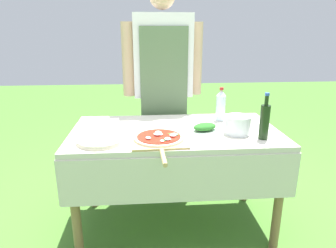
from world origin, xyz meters
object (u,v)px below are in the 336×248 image
object	(u,v)px
prep_table	(175,145)
water_bottle	(221,105)
herb_container	(205,127)
oil_bottle	(265,121)
mixing_tub	(238,125)
plate_stack	(100,141)
pizza_on_peel	(159,139)
person_cook	(163,76)

from	to	relation	value
prep_table	water_bottle	world-z (taller)	water_bottle
herb_container	water_bottle	bearing A→B (deg)	56.42
oil_bottle	mixing_tub	world-z (taller)	oil_bottle
water_bottle	prep_table	bearing A→B (deg)	-151.02
oil_bottle	water_bottle	world-z (taller)	oil_bottle
mixing_tub	plate_stack	distance (m)	0.85
water_bottle	plate_stack	xyz separation A→B (m)	(-0.81, -0.40, -0.10)
mixing_tub	plate_stack	world-z (taller)	mixing_tub
pizza_on_peel	plate_stack	bearing A→B (deg)	176.93
mixing_tub	water_bottle	bearing A→B (deg)	96.93
oil_bottle	water_bottle	xyz separation A→B (m)	(-0.16, 0.41, 0.00)
prep_table	plate_stack	world-z (taller)	plate_stack
water_bottle	mixing_tub	bearing A→B (deg)	-83.07
person_cook	prep_table	bearing A→B (deg)	92.36
prep_table	plate_stack	xyz separation A→B (m)	(-0.46, -0.20, 0.12)
herb_container	plate_stack	bearing A→B (deg)	-166.63
pizza_on_peel	oil_bottle	bearing A→B (deg)	-2.83
pizza_on_peel	herb_container	bearing A→B (deg)	25.38
water_bottle	herb_container	distance (m)	0.30
person_cook	mixing_tub	world-z (taller)	person_cook
person_cook	plate_stack	bearing A→B (deg)	58.88
water_bottle	mixing_tub	world-z (taller)	water_bottle
oil_bottle	water_bottle	distance (m)	0.44
person_cook	plate_stack	xyz separation A→B (m)	(-0.41, -0.75, -0.26)
plate_stack	pizza_on_peel	bearing A→B (deg)	-0.82
person_cook	oil_bottle	world-z (taller)	person_cook
oil_bottle	herb_container	xyz separation A→B (m)	(-0.32, 0.17, -0.09)
pizza_on_peel	mixing_tub	size ratio (longest dim) A/B	3.24
mixing_tub	pizza_on_peel	bearing A→B (deg)	-168.88
person_cook	herb_container	bearing A→B (deg)	108.98
prep_table	water_bottle	xyz separation A→B (m)	(0.35, 0.19, 0.22)
oil_bottle	mixing_tub	size ratio (longest dim) A/B	1.75
person_cook	oil_bottle	distance (m)	0.96
herb_container	person_cook	bearing A→B (deg)	111.42
oil_bottle	pizza_on_peel	bearing A→B (deg)	179.41
person_cook	herb_container	world-z (taller)	person_cook
oil_bottle	herb_container	world-z (taller)	oil_bottle
person_cook	pizza_on_peel	size ratio (longest dim) A/B	3.26
prep_table	water_bottle	distance (m)	0.46
person_cook	water_bottle	xyz separation A→B (m)	(0.40, -0.36, -0.16)
oil_bottle	plate_stack	bearing A→B (deg)	179.33
person_cook	oil_bottle	bearing A→B (deg)	123.71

